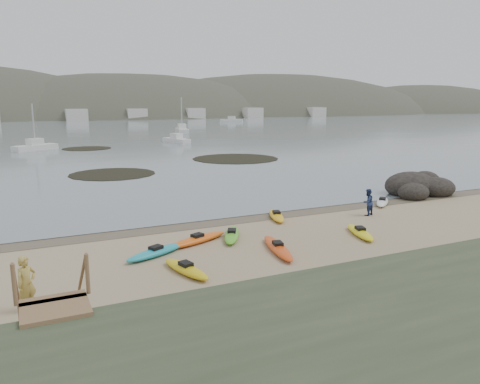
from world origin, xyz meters
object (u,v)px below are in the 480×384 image
person_west (27,284)px  person_east (368,202)px  stairs (53,319)px  rock_cluster (419,190)px

person_west → person_east: (18.62, 5.50, -0.13)m
person_west → stairs: bearing=-113.8°
person_east → rock_cluster: 8.57m
rock_cluster → person_west: bearing=-161.1°
person_east → rock_cluster: size_ratio=0.29×
stairs → rock_cluster: 28.62m
person_east → person_west: bearing=2.4°
person_west → rock_cluster: 27.92m
stairs → person_east: size_ratio=1.69×
person_west → rock_cluster: size_ratio=0.34×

